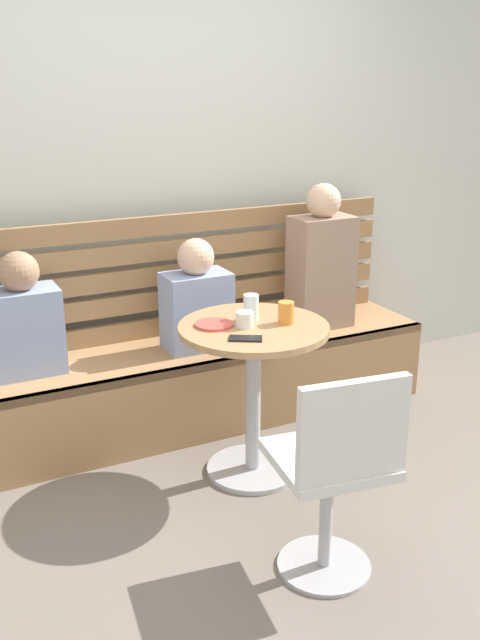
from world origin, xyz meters
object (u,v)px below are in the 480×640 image
cafe_table (253,371)px  person_child_middle (197,301)px  cup_tumbler_orange (286,313)px  white_chair (336,469)px  person_child_left (24,321)px  cup_glass_tall (251,307)px  phone_on_table (246,338)px  person_adult (321,263)px  booth_bench (189,385)px  cup_ceramic_white (245,319)px  plate_small (214,324)px

cafe_table → person_child_middle: bearing=92.6°
person_child_middle → cup_tumbler_orange: person_child_middle is taller
white_chair → person_child_left: bearing=118.9°
cup_glass_tall → phone_on_table: (-0.14, -0.22, -0.06)m
person_adult → cup_glass_tall: person_adult is taller
booth_bench → white_chair: size_ratio=3.18×
cup_tumbler_orange → person_child_middle: bearing=105.1°
white_chair → cup_ceramic_white: (0.04, 0.81, 0.31)m
booth_bench → phone_on_table: bearing=-93.4°
person_child_left → cup_ceramic_white: bearing=-37.2°
cafe_table → plate_small: 0.29m
cafe_table → white_chair: size_ratio=0.87×
cafe_table → person_adult: bearing=39.0°
person_child_left → cup_glass_tall: person_child_left is taller
cup_glass_tall → cup_ceramic_white: (-0.07, -0.07, -0.03)m
cup_glass_tall → cup_tumbler_orange: bearing=-42.8°
cafe_table → cup_ceramic_white: 0.26m
booth_bench → person_child_left: 0.95m
white_chair → booth_bench: bearing=89.2°
cafe_table → person_child_left: bearing=144.4°
cafe_table → cup_ceramic_white: cup_ceramic_white is taller
cafe_table → person_child_left: person_child_left is taller
booth_bench → cup_glass_tall: cup_glass_tall is taller
cafe_table → plate_small: plate_small is taller
cafe_table → plate_small: bearing=155.8°
cafe_table → white_chair: 0.82m
cafe_table → plate_small: (-0.16, 0.07, 0.23)m
person_adult → person_child_left: person_adult is taller
white_chair → cup_tumbler_orange: white_chair is taller
cup_tumbler_orange → cup_glass_tall: size_ratio=0.83×
person_child_left → plate_small: bearing=-37.8°
cafe_table → cup_tumbler_orange: size_ratio=7.40×
phone_on_table → plate_small: bearing=41.8°
person_child_middle → plate_small: 0.53m
cup_ceramic_white → white_chair: bearing=-93.1°
plate_small → phone_on_table: size_ratio=1.21×
white_chair → person_child_left: 1.67m
person_child_left → phone_on_table: (0.78, -0.78, 0.04)m
white_chair → cup_tumbler_orange: 0.87m
white_chair → cup_glass_tall: size_ratio=7.08×
person_child_left → cup_glass_tall: (0.91, -0.57, 0.10)m
cup_glass_tall → cafe_table: bearing=-108.2°
person_adult → cup_tumbler_orange: bearing=-133.1°
person_child_left → phone_on_table: size_ratio=4.26×
booth_bench → white_chair: white_chair is taller
white_chair → cup_ceramic_white: white_chair is taller
white_chair → phone_on_table: bearing=92.1°
booth_bench → white_chair: 1.44m
plate_small → person_adult: bearing=30.3°
person_adult → cup_ceramic_white: (-0.78, -0.60, -0.03)m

